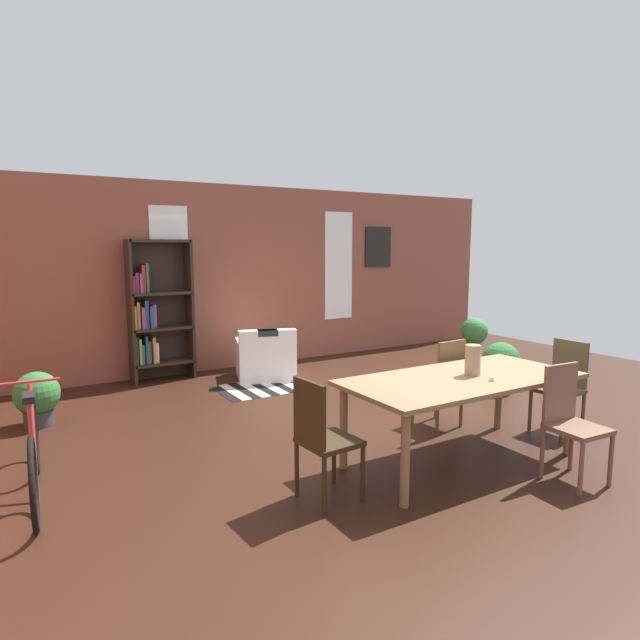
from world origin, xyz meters
TOP-DOWN VIEW (x-y plane):
  - ground_plane at (0.00, 0.00)m, footprint 10.87×10.87m
  - back_wall_brick at (0.00, 3.91)m, footprint 9.36×0.12m
  - window_pane_0 at (-1.46, 3.84)m, footprint 0.55×0.02m
  - window_pane_1 at (1.46, 3.84)m, footprint 0.55×0.02m
  - dining_table at (-0.18, -0.67)m, footprint 2.16×1.01m
  - vase_on_table at (-0.06, -0.67)m, footprint 0.14×0.14m
  - tealight_candle_0 at (0.04, -0.66)m, footprint 0.04×0.04m
  - tealight_candle_1 at (-0.07, -0.91)m, footprint 0.04×0.04m
  - dining_chair_far_right at (0.31, 0.06)m, footprint 0.42×0.42m
  - dining_chair_head_right at (1.27, -0.67)m, footprint 0.41×0.41m
  - dining_chair_head_left at (-1.63, -0.68)m, footprint 0.43×0.43m
  - dining_chair_near_right at (0.31, -1.41)m, footprint 0.42×0.42m
  - bookshelf_tall at (-1.74, 3.65)m, footprint 0.87×0.33m
  - armchair_white at (-0.38, 2.95)m, footprint 1.01×1.01m
  - bicycle_second at (-3.48, 0.53)m, footprint 0.44×1.69m
  - potted_plant_by_shelf at (3.65, 2.71)m, footprint 0.47×0.47m
  - potted_plant_corner at (-3.35, 2.33)m, footprint 0.46×0.46m
  - potted_plant_window at (2.03, 0.75)m, footprint 0.50×0.50m
  - striped_rug at (-0.60, 2.48)m, footprint 1.32×0.86m
  - framed_picture at (2.31, 3.83)m, footprint 0.56×0.03m

SIDE VIEW (x-z plane):
  - ground_plane at x=0.00m, z-range 0.00..0.00m
  - striped_rug at x=-0.60m, z-range 0.00..0.01m
  - armchair_white at x=-0.38m, z-range -0.10..0.65m
  - potted_plant_corner at x=-3.35m, z-range 0.03..0.61m
  - bicycle_second at x=-3.48m, z-range -0.11..0.78m
  - potted_plant_by_shelf at x=3.65m, z-range 0.04..0.66m
  - potted_plant_window at x=2.03m, z-range 0.04..0.68m
  - dining_chair_far_right at x=0.31m, z-range 0.04..0.99m
  - dining_chair_head_right at x=1.27m, z-range 0.04..0.99m
  - dining_chair_head_left at x=-1.63m, z-range 0.04..0.99m
  - dining_chair_near_right at x=0.31m, z-range 0.04..0.99m
  - dining_table at x=-0.18m, z-range 0.31..1.08m
  - tealight_candle_0 at x=0.04m, z-range 0.77..0.80m
  - tealight_candle_1 at x=-0.07m, z-range 0.77..0.81m
  - vase_on_table at x=-0.06m, z-range 0.77..1.05m
  - bookshelf_tall at x=-1.74m, z-range -0.02..1.98m
  - back_wall_brick at x=0.00m, z-range 0.00..2.83m
  - window_pane_0 at x=-1.46m, z-range 0.64..2.48m
  - window_pane_1 at x=1.46m, z-range 0.64..2.48m
  - framed_picture at x=2.31m, z-range 1.52..2.24m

